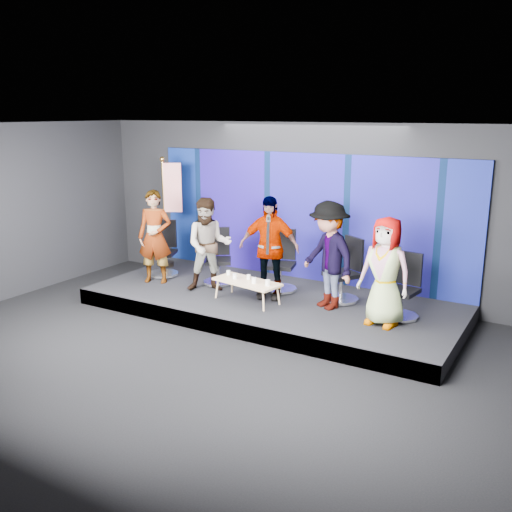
# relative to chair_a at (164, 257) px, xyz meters

# --- Properties ---
(ground) EXTENTS (10.00, 10.00, 0.00)m
(ground) POSITION_rel_chair_a_xyz_m (2.70, -2.64, -0.68)
(ground) COLOR black
(ground) RESTS_ON ground
(room_walls) EXTENTS (10.02, 8.02, 3.51)m
(room_walls) POSITION_rel_chair_a_xyz_m (2.70, -2.64, 1.75)
(room_walls) COLOR black
(room_walls) RESTS_ON ground
(riser) EXTENTS (7.00, 3.00, 0.30)m
(riser) POSITION_rel_chair_a_xyz_m (2.70, -0.14, -0.53)
(riser) COLOR black
(riser) RESTS_ON ground
(backdrop) EXTENTS (7.00, 0.08, 2.60)m
(backdrop) POSITION_rel_chair_a_xyz_m (2.70, 1.31, 0.92)
(backdrop) COLOR navy
(backdrop) RESTS_ON riser
(chair_a) EXTENTS (0.86, 0.86, 1.17)m
(chair_a) POSITION_rel_chair_a_xyz_m (0.00, 0.00, 0.00)
(chair_a) COLOR silver
(chair_a) RESTS_ON riser
(panelist_a) EXTENTS (0.81, 0.68, 1.89)m
(panelist_a) POSITION_rel_chair_a_xyz_m (0.19, -0.47, 0.56)
(panelist_a) COLOR black
(panelist_a) RESTS_ON riser
(chair_b) EXTENTS (0.88, 0.88, 1.13)m
(chair_b) POSITION_rel_chair_a_xyz_m (1.35, 0.09, -0.01)
(chair_b) COLOR silver
(chair_b) RESTS_ON riser
(panelist_b) EXTENTS (1.12, 1.06, 1.83)m
(panelist_b) POSITION_rel_chair_a_xyz_m (1.47, -0.40, 0.53)
(panelist_b) COLOR black
(panelist_b) RESTS_ON riser
(chair_c) EXTENTS (0.82, 0.82, 1.19)m
(chair_c) POSITION_rel_chair_a_xyz_m (2.66, 0.32, 0.01)
(chair_c) COLOR silver
(chair_c) RESTS_ON riser
(panelist_c) EXTENTS (1.21, 0.74, 1.93)m
(panelist_c) POSITION_rel_chair_a_xyz_m (2.67, -0.19, 0.58)
(panelist_c) COLOR black
(panelist_c) RESTS_ON riser
(chair_d) EXTENTS (0.91, 0.91, 1.18)m
(chair_d) POSITION_rel_chair_a_xyz_m (3.97, 0.33, 0.01)
(chair_d) COLOR silver
(chair_d) RESTS_ON riser
(panelist_d) EXTENTS (1.43, 1.23, 1.92)m
(panelist_d) POSITION_rel_chair_a_xyz_m (3.85, -0.16, 0.57)
(panelist_d) COLOR black
(panelist_d) RESTS_ON riser
(chair_e) EXTENTS (0.71, 0.71, 1.11)m
(chair_e) POSITION_rel_chair_a_xyz_m (5.15, 0.01, -0.02)
(chair_e) COLOR silver
(chair_e) RESTS_ON riser
(panelist_e) EXTENTS (0.95, 0.69, 1.80)m
(panelist_e) POSITION_rel_chair_a_xyz_m (4.97, -0.47, 0.51)
(panelist_e) COLOR black
(panelist_e) RESTS_ON riser
(coffee_table) EXTENTS (1.35, 0.75, 0.39)m
(coffee_table) POSITION_rel_chair_a_xyz_m (2.45, -0.60, -0.02)
(coffee_table) COLOR tan
(coffee_table) RESTS_ON riser
(mug_a) EXTENTS (0.07, 0.07, 0.09)m
(mug_a) POSITION_rel_chair_a_xyz_m (1.94, -0.45, 0.05)
(mug_a) COLOR white
(mug_a) RESTS_ON coffee_table
(mug_b) EXTENTS (0.08, 0.08, 0.09)m
(mug_b) POSITION_rel_chair_a_xyz_m (2.18, -0.60, 0.06)
(mug_b) COLOR white
(mug_b) RESTS_ON coffee_table
(mug_c) EXTENTS (0.07, 0.07, 0.08)m
(mug_c) POSITION_rel_chair_a_xyz_m (2.42, -0.50, 0.05)
(mug_c) COLOR white
(mug_c) RESTS_ON coffee_table
(mug_d) EXTENTS (0.08, 0.08, 0.10)m
(mug_d) POSITION_rel_chair_a_xyz_m (2.63, -0.67, 0.06)
(mug_d) COLOR white
(mug_d) RESTS_ON coffee_table
(mug_e) EXTENTS (0.09, 0.09, 0.11)m
(mug_e) POSITION_rel_chair_a_xyz_m (2.92, -0.67, 0.06)
(mug_e) COLOR white
(mug_e) RESTS_ON coffee_table
(flag_stand) EXTENTS (0.53, 0.37, 2.46)m
(flag_stand) POSITION_rel_chair_a_xyz_m (-0.29, 0.63, 0.92)
(flag_stand) COLOR black
(flag_stand) RESTS_ON riser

